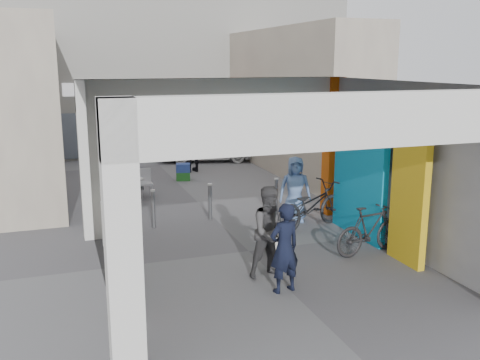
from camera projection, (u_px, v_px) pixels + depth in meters
name	position (u px, v px, depth m)	size (l,w,h in m)	color
ground	(249.00, 251.00, 11.16)	(90.00, 90.00, 0.00)	#5B5C61
arcade_canopy	(291.00, 147.00, 10.08)	(6.40, 6.45, 6.40)	silver
far_building	(139.00, 59.00, 23.20)	(18.00, 4.08, 8.00)	white
plaza_bldg_left	(24.00, 108.00, 16.10)	(2.00, 9.00, 5.00)	#ABA28E
plaza_bldg_right	(296.00, 101.00, 18.97)	(2.00, 9.00, 5.00)	#ABA28E
bollard_left	(153.00, 209.00, 12.62)	(0.09, 0.09, 0.91)	gray
bollard_center	(210.00, 202.00, 13.32)	(0.09, 0.09, 0.90)	gray
bollard_right	(276.00, 197.00, 13.74)	(0.09, 0.09, 0.94)	gray
advert_board_near	(132.00, 296.00, 7.83)	(0.11, 0.55, 1.00)	white
advert_board_far	(106.00, 220.00, 11.60)	(0.21, 0.55, 1.00)	white
cafe_set	(127.00, 191.00, 15.09)	(1.38, 1.11, 0.83)	#B2B2B7
produce_stand	(120.00, 185.00, 15.62)	(1.25, 0.68, 0.82)	black
crate_stack	(183.00, 172.00, 17.76)	(0.52, 0.45, 0.56)	#1E601B
border_collie	(276.00, 243.00, 10.86)	(0.24, 0.46, 0.64)	black
man_with_dog	(284.00, 248.00, 9.05)	(0.57, 0.38, 1.57)	black
man_back_turned	(271.00, 232.00, 9.67)	(0.83, 0.64, 1.70)	#424245
man_elderly	(295.00, 189.00, 13.10)	(0.79, 0.52, 1.62)	#6284BF
man_crates	(193.00, 145.00, 18.99)	(1.12, 0.47, 1.91)	black
bicycle_front	(311.00, 206.00, 12.57)	(0.74, 2.11, 1.11)	black
bicycle_rear	(370.00, 230.00, 10.92)	(0.48, 1.70, 1.02)	black
white_van	(206.00, 145.00, 21.16)	(1.49, 3.70, 1.26)	white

